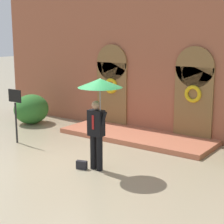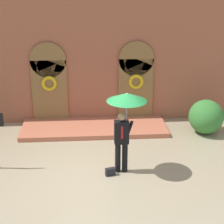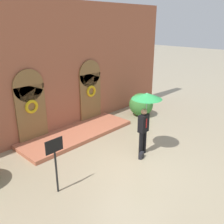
% 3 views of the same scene
% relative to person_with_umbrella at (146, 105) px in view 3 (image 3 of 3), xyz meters
% --- Properties ---
extents(ground_plane, '(80.00, 80.00, 0.00)m').
position_rel_person_with_umbrella_xyz_m(ground_plane, '(-0.79, -0.01, -1.91)').
color(ground_plane, tan).
extents(building_facade, '(14.00, 2.30, 5.60)m').
position_rel_person_with_umbrella_xyz_m(building_facade, '(-0.79, 4.14, 0.77)').
color(building_facade, '#9E563D').
rests_on(building_facade, ground).
extents(person_with_umbrella, '(1.10, 1.10, 2.36)m').
position_rel_person_with_umbrella_xyz_m(person_with_umbrella, '(0.00, 0.00, 0.00)').
color(person_with_umbrella, black).
rests_on(person_with_umbrella, ground).
extents(handbag, '(0.30, 0.19, 0.22)m').
position_rel_person_with_umbrella_xyz_m(handbag, '(-0.43, -0.20, -1.80)').
color(handbag, black).
rests_on(handbag, ground).
extents(sign_post, '(0.56, 0.06, 1.72)m').
position_rel_person_with_umbrella_xyz_m(sign_post, '(-3.66, 0.44, -0.75)').
color(sign_post, black).
rests_on(sign_post, ground).
extents(shrub_right, '(1.21, 1.28, 1.20)m').
position_rel_person_with_umbrella_xyz_m(shrub_right, '(3.14, 2.52, -1.31)').
color(shrub_right, '#387A33').
rests_on(shrub_right, ground).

